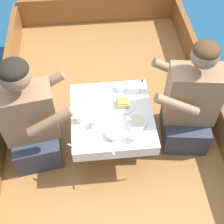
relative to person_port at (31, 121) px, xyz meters
The scene contains 23 objects.
ground_plane 0.94m from the person_port, 11.08° to the left, with size 60.00×60.00×0.00m, color navy.
boat_deck 0.84m from the person_port, 11.08° to the left, with size 1.93×3.41×0.30m, color #9E6B38.
gunwale_port 0.43m from the person_port, 159.21° to the left, with size 0.06×3.41×0.28m, color brown.
gunwale_starboard 1.57m from the person_port, ahead, with size 0.06×3.41×0.28m, color brown.
bow_coaming 1.91m from the person_port, 71.07° to the left, with size 1.81×0.06×0.33m, color brown.
cockpit_table 0.62m from the person_port, ahead, with size 0.63×0.68×0.39m.
person_port is the anchor object (origin of this frame).
person_starboard 1.23m from the person_port, ahead, with size 0.56×0.50×1.00m.
plate_sandwich 0.71m from the person_port, ahead, with size 0.20×0.20×0.01m.
plate_bread 0.51m from the person_port, 26.43° to the left, with size 0.19×0.19×0.01m.
sandwich 0.71m from the person_port, ahead, with size 0.10×0.09×0.05m.
bowl_port_near 0.64m from the person_port, 16.97° to the right, with size 0.11×0.11×0.04m.
bowl_starboard_near 0.80m from the person_port, ahead, with size 0.15×0.15×0.04m.
coffee_cup_port 0.77m from the person_port, 17.62° to the right, with size 0.10×0.07×0.06m.
coffee_cup_starboard 0.48m from the person_port, ahead, with size 0.09×0.06×0.06m.
coffee_cup_center 0.76m from the person_port, 20.56° to the left, with size 0.10×0.08×0.05m.
tin_can 0.37m from the person_port, ahead, with size 0.07×0.07×0.05m.
utensil_spoon_starboard 0.67m from the person_port, 25.84° to the left, with size 0.17×0.06×0.01m.
utensil_fork_port 0.63m from the person_port, 23.43° to the right, with size 0.05×0.17×0.00m.
utensil_fork_starboard 0.94m from the person_port, 18.60° to the left, with size 0.07×0.17×0.00m.
utensil_knife_starboard 0.43m from the person_port, 23.12° to the right, with size 0.05×0.17×0.00m.
utensil_spoon_center 0.67m from the person_port, 22.89° to the right, with size 0.17×0.06×0.01m.
utensil_knife_port 0.44m from the person_port, 38.36° to the right, with size 0.15×0.10×0.00m.
Camera 1 is at (-0.15, -1.59, 2.57)m, focal length 50.00 mm.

